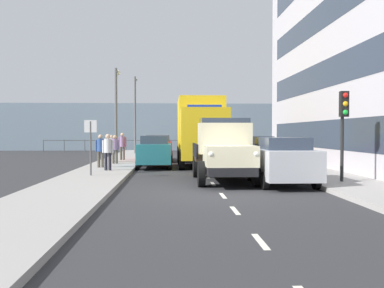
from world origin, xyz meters
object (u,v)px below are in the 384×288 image
lorry_cargo_yellow (200,129)px  car_maroon_kerbside_1 (253,153)px  car_silver_kerbside_near (281,160)px  lamp_post_promenade (116,105)px  pedestrian_with_bag (112,146)px  truck_vintage_cream (224,151)px  car_red_oppositeside_1 (158,147)px  pedestrian_by_lamp (122,144)px  traffic_light_near (343,116)px  pedestrian_strolling (115,147)px  pedestrian_couple_a (108,149)px  pedestrian_near_railing (101,148)px  lamp_post_far (135,108)px  car_teal_oppositeside_0 (155,151)px  street_sign (91,138)px

lorry_cargo_yellow → car_maroon_kerbside_1: lorry_cargo_yellow is taller
car_silver_kerbside_near → lamp_post_promenade: size_ratio=0.78×
car_maroon_kerbside_1 → pedestrian_with_bag: 9.11m
truck_vintage_cream → car_red_oppositeside_1: bearing=-76.9°
pedestrian_by_lamp → traffic_light_near: traffic_light_near is taller
pedestrian_strolling → car_maroon_kerbside_1: bearing=152.8°
car_red_oppositeside_1 → pedestrian_with_bag: (2.67, 2.85, 0.19)m
truck_vintage_cream → car_red_oppositeside_1: truck_vintage_cream is taller
lorry_cargo_yellow → lamp_post_promenade: bearing=-14.6°
pedestrian_couple_a → pedestrian_strolling: bearing=-86.8°
truck_vintage_cream → pedestrian_by_lamp: (5.13, -11.28, -0.01)m
pedestrian_near_railing → lamp_post_promenade: size_ratio=0.30×
lamp_post_far → pedestrian_with_bag: bearing=87.2°
car_teal_oppositeside_0 → street_sign: size_ratio=1.77×
lorry_cargo_yellow → pedestrian_strolling: bearing=3.7°
pedestrian_by_lamp → street_sign: street_sign is taller
pedestrian_couple_a → pedestrian_by_lamp: size_ratio=0.97×
pedestrian_by_lamp → car_silver_kerbside_near: bearing=120.3°
pedestrian_strolling → lamp_post_promenade: lamp_post_promenade is taller
pedestrian_by_lamp → lamp_post_far: bearing=-90.6°
pedestrian_by_lamp → lamp_post_promenade: lamp_post_promenade is taller
car_silver_kerbside_near → pedestrian_near_railing: size_ratio=2.65×
lorry_cargo_yellow → pedestrian_by_lamp: size_ratio=4.76×
car_silver_kerbside_near → lorry_cargo_yellow: bearing=-76.1°
lorry_cargo_yellow → lamp_post_far: size_ratio=1.27×
truck_vintage_cream → lamp_post_far: size_ratio=0.88×
car_maroon_kerbside_1 → lamp_post_promenade: 9.32m
lorry_cargo_yellow → street_sign: bearing=54.4°
truck_vintage_cream → car_maroon_kerbside_1: bearing=-113.9°
car_maroon_kerbside_1 → pedestrian_by_lamp: pedestrian_by_lamp is taller
truck_vintage_cream → pedestrian_strolling: truck_vintage_cream is taller
pedestrian_strolling → car_red_oppositeside_1: bearing=-117.7°
traffic_light_near → street_sign: size_ratio=1.42×
car_silver_kerbside_near → lamp_post_far: bearing=-71.6°
lorry_cargo_yellow → lamp_post_promenade: lamp_post_promenade is taller
pedestrian_by_lamp → lamp_post_far: (-0.09, -8.87, 2.83)m
truck_vintage_cream → street_sign: (5.29, -1.43, 0.50)m
lorry_cargo_yellow → traffic_light_near: bearing=114.6°
car_teal_oppositeside_0 → pedestrian_strolling: 2.61m
lorry_cargo_yellow → pedestrian_couple_a: lorry_cargo_yellow is taller
lamp_post_promenade → truck_vintage_cream: bearing=118.7°
pedestrian_with_bag → lamp_post_promenade: lamp_post_promenade is taller
truck_vintage_cream → car_teal_oppositeside_0: truck_vintage_cream is taller
pedestrian_near_railing → lamp_post_promenade: lamp_post_promenade is taller
pedestrian_with_bag → lorry_cargo_yellow: bearing=167.2°
car_red_oppositeside_1 → pedestrian_near_railing: 7.48m
pedestrian_couple_a → pedestrian_by_lamp: bearing=-88.5°
pedestrian_near_railing → lamp_post_promenade: 4.88m
truck_vintage_cream → pedestrian_by_lamp: bearing=-65.6°
car_silver_kerbside_near → pedestrian_with_bag: (7.50, -10.37, 0.19)m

